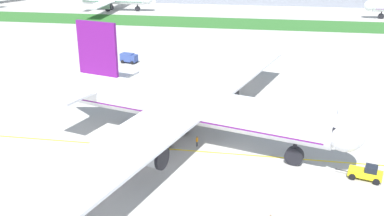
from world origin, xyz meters
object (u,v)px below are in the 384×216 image
at_px(airliner_foreground, 190,107).
at_px(pushback_tug, 366,173).
at_px(ground_crew_wingwalker_port, 197,140).
at_px(service_truck_baggage_loader, 129,58).
at_px(ground_crew_wingwalker_starboard, 102,146).

relative_size(airliner_foreground, pushback_tug, 13.10).
relative_size(ground_crew_wingwalker_port, service_truck_baggage_loader, 0.37).
relative_size(pushback_tug, ground_crew_wingwalker_starboard, 3.57).
distance_m(pushback_tug, ground_crew_wingwalker_port, 25.42).
bearing_deg(service_truck_baggage_loader, airliner_foreground, -61.94).
bearing_deg(airliner_foreground, ground_crew_wingwalker_port, -41.64).
bearing_deg(service_truck_baggage_loader, pushback_tug, -46.75).
relative_size(airliner_foreground, ground_crew_wingwalker_port, 47.01).
xyz_separation_m(airliner_foreground, ground_crew_wingwalker_port, (1.39, -1.24, -5.17)).
bearing_deg(ground_crew_wingwalker_starboard, service_truck_baggage_loader, 102.85).
bearing_deg(airliner_foreground, pushback_tug, -16.17).
height_order(ground_crew_wingwalker_port, service_truck_baggage_loader, service_truck_baggage_loader).
bearing_deg(airliner_foreground, service_truck_baggage_loader, 118.06).
xyz_separation_m(ground_crew_wingwalker_port, ground_crew_wingwalker_starboard, (-14.23, -4.60, 0.00)).
relative_size(airliner_foreground, service_truck_baggage_loader, 17.30).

